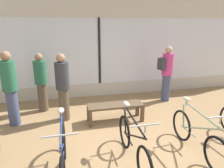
# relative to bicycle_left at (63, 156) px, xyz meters

# --- Properties ---
(ground_plane) EXTENTS (24.00, 24.00, 0.00)m
(ground_plane) POSITION_rel_bicycle_left_xyz_m (1.22, 0.46, -0.38)
(ground_plane) COLOR #99754C
(shop_back_wall) EXTENTS (12.00, 0.08, 3.20)m
(shop_back_wall) POSITION_rel_bicycle_left_xyz_m (1.22, 3.72, 1.26)
(shop_back_wall) COLOR beige
(shop_back_wall) RESTS_ON ground_plane
(bicycle_left) EXTENTS (0.46, 1.73, 1.03)m
(bicycle_left) POSITION_rel_bicycle_left_xyz_m (0.00, 0.00, 0.00)
(bicycle_left) COLOR black
(bicycle_left) RESTS_ON ground_plane
(bicycle_center) EXTENTS (0.46, 1.72, 1.01)m
(bicycle_center) POSITION_rel_bicycle_left_xyz_m (1.18, 0.06, -0.00)
(bicycle_center) COLOR black
(bicycle_center) RESTS_ON ground_plane
(bicycle_right) EXTENTS (0.46, 1.71, 1.01)m
(bicycle_right) POSITION_rel_bicycle_left_xyz_m (2.43, 0.05, -0.01)
(bicycle_right) COLOR black
(bicycle_right) RESTS_ON ground_plane
(display_bench) EXTENTS (1.40, 0.44, 0.46)m
(display_bench) POSITION_rel_bicycle_left_xyz_m (1.28, 1.71, -0.01)
(display_bench) COLOR brown
(display_bench) RESTS_ON ground_plane
(customer_near_rack) EXTENTS (0.44, 0.44, 1.72)m
(customer_near_rack) POSITION_rel_bicycle_left_xyz_m (0.02, 2.09, 0.53)
(customer_near_rack) COLOR brown
(customer_near_rack) RESTS_ON ground_plane
(customer_by_window) EXTENTS (0.45, 0.45, 1.81)m
(customer_by_window) POSITION_rel_bicycle_left_xyz_m (-1.19, 2.08, 0.58)
(customer_by_window) COLOR #424C6B
(customer_by_window) RESTS_ON ground_plane
(customer_mid_floor) EXTENTS (0.53, 0.41, 1.75)m
(customer_mid_floor) POSITION_rel_bicycle_left_xyz_m (3.19, 2.76, 0.57)
(customer_mid_floor) COLOR #424C6B
(customer_mid_floor) RESTS_ON ground_plane
(customer_near_bench) EXTENTS (0.47, 0.47, 1.65)m
(customer_near_bench) POSITION_rel_bicycle_left_xyz_m (-0.57, 2.81, 0.49)
(customer_near_bench) COLOR brown
(customer_near_bench) RESTS_ON ground_plane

